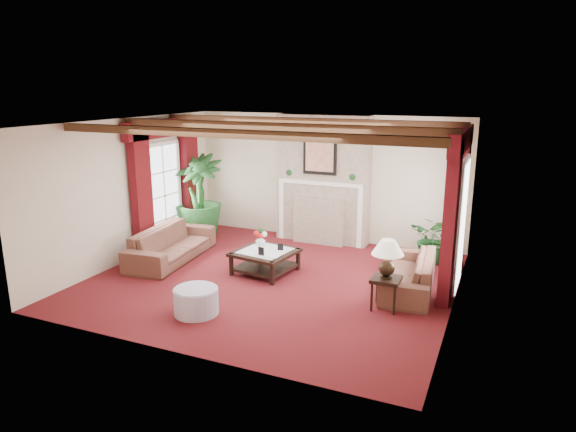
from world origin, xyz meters
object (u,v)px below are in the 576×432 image
at_px(side_table, 386,293).
at_px(ottoman, 196,301).
at_px(sofa_left, 171,239).
at_px(potted_palm, 199,215).
at_px(sofa_right, 409,267).
at_px(coffee_table, 265,262).

xyz_separation_m(side_table, ottoman, (-2.53, -1.28, -0.06)).
xyz_separation_m(sofa_left, ottoman, (1.79, -1.87, -0.23)).
bearing_deg(potted_palm, sofa_right, -13.38).
bearing_deg(sofa_left, potted_palm, 6.17).
bearing_deg(coffee_table, potted_palm, 156.95).
xyz_separation_m(sofa_left, potted_palm, (-0.31, 1.48, 0.09)).
height_order(sofa_left, potted_palm, potted_palm).
relative_size(sofa_left, sofa_right, 1.11).
relative_size(sofa_left, side_table, 4.44).
relative_size(potted_palm, coffee_table, 2.02).
xyz_separation_m(sofa_right, side_table, (-0.18, -0.92, -0.13)).
distance_m(sofa_left, coffee_table, 1.98).
distance_m(sofa_left, potted_palm, 1.51).
distance_m(sofa_left, side_table, 4.35).
bearing_deg(ottoman, coffee_table, 84.64).
distance_m(coffee_table, side_table, 2.44).
xyz_separation_m(sofa_right, coffee_table, (-2.52, -0.25, -0.18)).
height_order(potted_palm, coffee_table, potted_palm).
distance_m(potted_palm, side_table, 5.07).
bearing_deg(sofa_left, coffee_table, -93.15).
xyz_separation_m(sofa_right, potted_palm, (-4.80, 1.14, 0.14)).
relative_size(sofa_left, coffee_table, 2.23).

